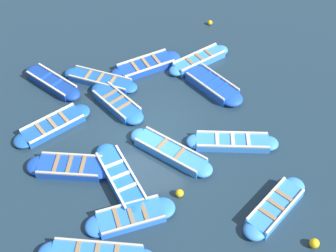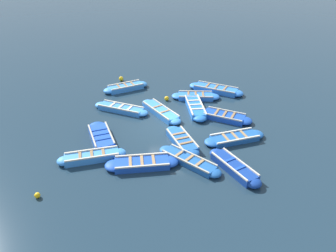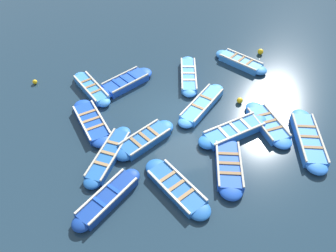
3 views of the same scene
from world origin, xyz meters
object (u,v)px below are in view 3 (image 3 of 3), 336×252
at_px(boat_centre, 126,82).
at_px(boat_bow_out, 234,131).
at_px(boat_alongside, 241,62).
at_px(boat_near_quay, 92,122).
at_px(buoy_yellow_far, 35,82).
at_px(boat_drifting, 308,139).
at_px(boat_outer_right, 177,188).
at_px(boat_far_corner, 91,89).
at_px(boat_broadside, 109,155).
at_px(boat_tucked, 189,75).
at_px(boat_mid_row, 108,198).
at_px(boat_outer_left, 268,124).
at_px(boat_inner_gap, 145,140).
at_px(boat_stern_in, 202,105).
at_px(boat_end_of_row, 229,166).
at_px(buoy_orange_near, 260,52).
at_px(buoy_white_drifting, 240,100).

bearing_deg(boat_centre, boat_bow_out, -141.55).
bearing_deg(boat_alongside, boat_near_quay, 105.81).
bearing_deg(buoy_yellow_far, boat_alongside, -97.82).
distance_m(boat_drifting, boat_outer_right, 6.44).
distance_m(boat_far_corner, boat_broadside, 4.79).
height_order(boat_drifting, boat_outer_right, boat_drifting).
xyz_separation_m(boat_tucked, boat_centre, (0.37, 3.45, 0.03)).
bearing_deg(boat_mid_row, boat_far_corner, -2.35).
relative_size(boat_outer_left, boat_outer_right, 0.93).
relative_size(boat_alongside, boat_inner_gap, 1.00).
bearing_deg(boat_inner_gap, boat_stern_in, -65.77).
bearing_deg(boat_tucked, buoy_yellow_far, 76.79).
xyz_separation_m(boat_mid_row, boat_outer_right, (-0.27, -2.65, -0.04)).
relative_size(boat_stern_in, boat_near_quay, 0.93).
relative_size(boat_mid_row, boat_near_quay, 0.85).
bearing_deg(boat_drifting, boat_alongside, 1.58).
height_order(boat_end_of_row, buoy_orange_near, boat_end_of_row).
bearing_deg(buoy_yellow_far, boat_end_of_row, -137.67).
bearing_deg(boat_end_of_row, buoy_yellow_far, 42.33).
bearing_deg(boat_far_corner, boat_outer_left, -123.75).
bearing_deg(boat_near_quay, boat_outer_left, -107.68).
bearing_deg(boat_drifting, boat_far_corner, 53.59).
xyz_separation_m(boat_drifting, boat_outer_right, (-0.72, 6.40, -0.03)).
distance_m(boat_centre, buoy_white_drifting, 6.08).
height_order(boat_inner_gap, buoy_white_drifting, boat_inner_gap).
bearing_deg(boat_drifting, boat_outer_left, 40.64).
bearing_deg(buoy_yellow_far, boat_outer_right, -149.20).
xyz_separation_m(boat_mid_row, buoy_orange_near, (7.58, -10.53, -0.02)).
bearing_deg(boat_near_quay, buoy_yellow_far, 31.75).
distance_m(boat_inner_gap, boat_outer_left, 5.78).
bearing_deg(boat_end_of_row, boat_centre, 23.30).
height_order(boat_outer_left, buoy_yellow_far, boat_outer_left).
bearing_deg(boat_near_quay, boat_drifting, -113.40).
relative_size(boat_tucked, boat_end_of_row, 1.07).
height_order(boat_tucked, buoy_yellow_far, boat_tucked).
bearing_deg(boat_far_corner, boat_stern_in, -119.54).
height_order(boat_mid_row, boat_outer_right, boat_mid_row).
xyz_separation_m(boat_far_corner, boat_drifting, (-6.47, -8.77, -0.00)).
distance_m(boat_broadside, buoy_yellow_far, 6.99).
xyz_separation_m(boat_drifting, boat_end_of_row, (-0.33, 4.01, -0.01)).
xyz_separation_m(boat_inner_gap, boat_outer_left, (-0.68, -5.74, -0.02)).
relative_size(boat_inner_gap, boat_broadside, 0.97).
bearing_deg(buoy_white_drifting, buoy_yellow_far, 64.80).
relative_size(boat_alongside, boat_centre, 0.93).
bearing_deg(boat_end_of_row, boat_bow_out, -31.18).
distance_m(boat_outer_left, buoy_yellow_far, 12.31).
bearing_deg(boat_drifting, boat_tucked, 29.71).
distance_m(boat_bow_out, boat_outer_left, 1.71).
bearing_deg(buoy_yellow_far, boat_inner_gap, -141.88).
distance_m(boat_mid_row, boat_centre, 7.25).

